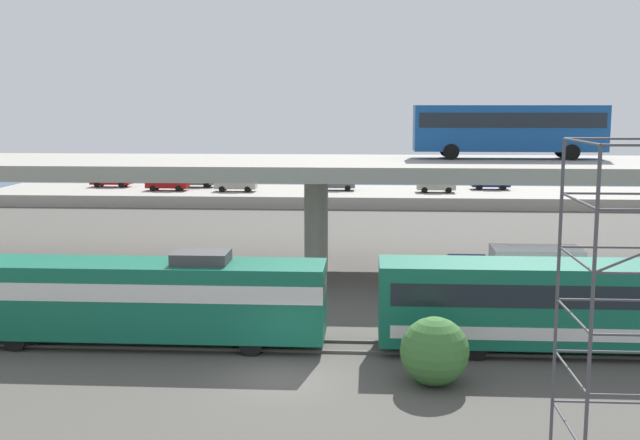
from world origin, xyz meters
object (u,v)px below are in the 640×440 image
(parked_car_0, at_px, (235,184))
(parked_car_6, at_px, (436,185))
(transit_bus_on_overpass, at_px, (509,126))
(parked_car_5, at_px, (196,180))
(parked_car_2, at_px, (336,183))
(parked_car_4, at_px, (168,183))
(parked_car_1, at_px, (491,182))
(train_locomotive, at_px, (121,295))
(parked_car_3, at_px, (112,180))
(service_truck_east, at_px, (518,274))

(parked_car_0, distance_m, parked_car_6, 21.24)
(transit_bus_on_overpass, relative_size, parked_car_5, 2.71)
(parked_car_2, distance_m, parked_car_4, 18.14)
(parked_car_0, relative_size, parked_car_1, 1.07)
(parked_car_5, distance_m, parked_car_6, 26.65)
(train_locomotive, bearing_deg, parked_car_4, -77.76)
(parked_car_1, xyz_separation_m, parked_car_4, (-34.93, -3.36, 0.00))
(parked_car_2, xyz_separation_m, parked_car_3, (-25.35, 1.91, 0.00))
(service_truck_east, height_order, parked_car_5, service_truck_east)
(parked_car_3, bearing_deg, parked_car_5, -177.74)
(parked_car_0, xyz_separation_m, parked_car_2, (10.66, 1.83, -0.00))
(train_locomotive, distance_m, transit_bus_on_overpass, 27.55)
(parked_car_4, distance_m, parked_car_5, 4.34)
(service_truck_east, height_order, parked_car_2, service_truck_east)
(transit_bus_on_overpass, height_order, parked_car_5, transit_bus_on_overpass)
(transit_bus_on_overpass, relative_size, parked_car_4, 2.68)
(parked_car_2, xyz_separation_m, parked_car_5, (-15.82, 2.29, 0.00))
(parked_car_1, relative_size, parked_car_3, 0.92)
(transit_bus_on_overpass, relative_size, parked_car_2, 2.99)
(transit_bus_on_overpass, relative_size, service_truck_east, 1.76)
(parked_car_3, height_order, parked_car_6, same)
(service_truck_east, distance_m, parked_car_2, 44.80)
(parked_car_1, height_order, parked_car_4, same)
(transit_bus_on_overpass, distance_m, parked_car_1, 36.31)
(transit_bus_on_overpass, relative_size, parked_car_6, 2.98)
(parked_car_5, relative_size, parked_car_6, 1.10)
(parked_car_3, height_order, parked_car_5, same)
(parked_car_6, bearing_deg, train_locomotive, -109.60)
(parked_car_3, bearing_deg, parked_car_4, 155.43)
(service_truck_east, relative_size, parked_car_5, 1.54)
(transit_bus_on_overpass, xyz_separation_m, service_truck_east, (-0.96, -9.92, -7.43))
(train_locomotive, bearing_deg, service_truck_east, -156.54)
(service_truck_east, distance_m, parked_car_6, 41.91)
(train_locomotive, height_order, parked_car_6, train_locomotive)
(train_locomotive, bearing_deg, parked_car_6, -109.60)
(transit_bus_on_overpass, bearing_deg, train_locomotive, -137.46)
(parked_car_3, bearing_deg, parked_car_6, 174.72)
(parked_car_3, xyz_separation_m, parked_car_6, (35.92, -3.32, -0.00))
(parked_car_0, relative_size, parked_car_5, 0.99)
(service_truck_east, distance_m, parked_car_4, 51.27)
(parked_car_1, bearing_deg, parked_car_0, 7.84)
(parked_car_3, xyz_separation_m, parked_car_5, (9.53, 0.38, 0.00))
(parked_car_1, distance_m, parked_car_2, 16.96)
(parked_car_4, bearing_deg, parked_car_0, 176.75)
(train_locomotive, relative_size, parked_car_0, 3.96)
(parked_car_3, relative_size, parked_car_5, 1.01)
(service_truck_east, xyz_separation_m, parked_car_3, (-36.81, 45.22, 0.34))
(parked_car_5, bearing_deg, train_locomotive, 99.08)
(service_truck_east, xyz_separation_m, parked_car_0, (-22.12, 41.48, 0.34))
(service_truck_east, relative_size, parked_car_2, 1.69)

